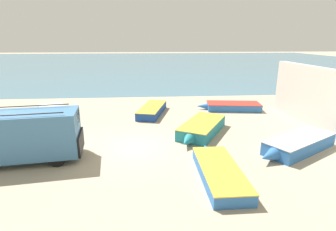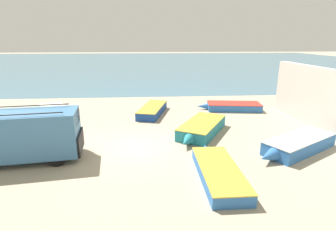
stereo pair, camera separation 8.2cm
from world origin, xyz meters
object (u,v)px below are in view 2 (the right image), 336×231
at_px(fishing_rowboat_0, 218,171).
at_px(fishing_rowboat_3, 201,128).
at_px(fishing_rowboat_1, 56,113).
at_px(parked_van, 24,135).
at_px(fishing_rowboat_5, 232,106).
at_px(fishing_rowboat_2, 153,109).
at_px(fishing_rowboat_4, 297,145).

xyz_separation_m(fishing_rowboat_0, fishing_rowboat_3, (0.29, 4.95, 0.09)).
bearing_deg(fishing_rowboat_1, fishing_rowboat_0, 17.63).
height_order(parked_van, fishing_rowboat_1, parked_van).
relative_size(fishing_rowboat_0, fishing_rowboat_5, 0.98).
xyz_separation_m(fishing_rowboat_0, fishing_rowboat_5, (3.69, 10.04, 0.03)).
bearing_deg(parked_van, fishing_rowboat_3, 11.40).
bearing_deg(fishing_rowboat_2, parked_van, 156.87).
bearing_deg(parked_van, fishing_rowboat_1, 91.55).
xyz_separation_m(fishing_rowboat_1, fishing_rowboat_3, (9.59, -4.21, 0.09)).
distance_m(fishing_rowboat_3, fishing_rowboat_4, 5.02).
xyz_separation_m(fishing_rowboat_0, fishing_rowboat_1, (-9.31, 9.16, 0.00)).
relative_size(fishing_rowboat_3, fishing_rowboat_5, 0.97).
distance_m(parked_van, fishing_rowboat_5, 14.34).
bearing_deg(parked_van, fishing_rowboat_2, 44.87).
bearing_deg(fishing_rowboat_3, fishing_rowboat_5, 176.40).
distance_m(fishing_rowboat_0, fishing_rowboat_5, 10.70).
height_order(parked_van, fishing_rowboat_2, parked_van).
relative_size(fishing_rowboat_2, fishing_rowboat_4, 1.03).
bearing_deg(fishing_rowboat_0, fishing_rowboat_1, 45.30).
distance_m(parked_van, fishing_rowboat_4, 12.68).
xyz_separation_m(fishing_rowboat_1, fishing_rowboat_5, (13.00, 0.88, 0.02)).
relative_size(parked_van, fishing_rowboat_0, 1.01).
relative_size(fishing_rowboat_1, fishing_rowboat_5, 1.07).
distance_m(fishing_rowboat_2, fishing_rowboat_3, 5.30).
distance_m(parked_van, fishing_rowboat_2, 9.46).
relative_size(fishing_rowboat_1, fishing_rowboat_3, 1.11).
height_order(parked_van, fishing_rowboat_5, parked_van).
relative_size(fishing_rowboat_0, fishing_rowboat_2, 0.96).
height_order(parked_van, fishing_rowboat_4, parked_van).
bearing_deg(fishing_rowboat_2, fishing_rowboat_1, 107.42).
distance_m(fishing_rowboat_1, fishing_rowboat_5, 13.03).
height_order(fishing_rowboat_3, fishing_rowboat_5, fishing_rowboat_3).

